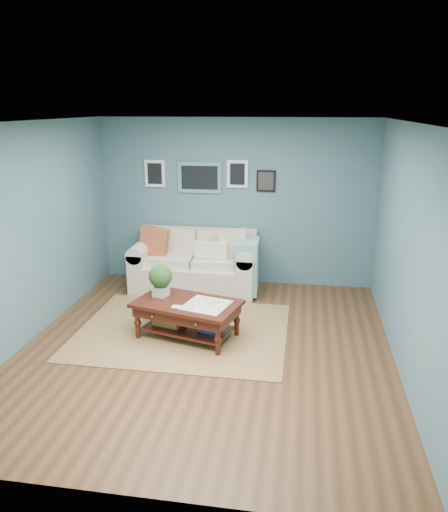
# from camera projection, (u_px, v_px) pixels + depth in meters

# --- Properties ---
(room_shell) EXTENTS (5.00, 5.02, 2.70)m
(room_shell) POSITION_uv_depth(u_px,v_px,m) (205.00, 240.00, 5.84)
(room_shell) COLOR brown
(room_shell) RESTS_ON ground
(area_rug) EXTENTS (2.73, 2.19, 0.01)m
(area_rug) POSITION_uv_depth(u_px,v_px,m) (183.00, 331.00, 6.62)
(area_rug) COLOR brown
(area_rug) RESTS_ON ground
(loveseat) EXTENTS (2.03, 0.92, 1.04)m
(loveseat) POSITION_uv_depth(u_px,v_px,m) (201.00, 264.00, 8.04)
(loveseat) COLOR beige
(loveseat) RESTS_ON ground
(coffee_table) EXTENTS (1.45, 1.07, 0.91)m
(coffee_table) POSITION_uv_depth(u_px,v_px,m) (183.00, 307.00, 6.37)
(coffee_table) COLOR black
(coffee_table) RESTS_ON ground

